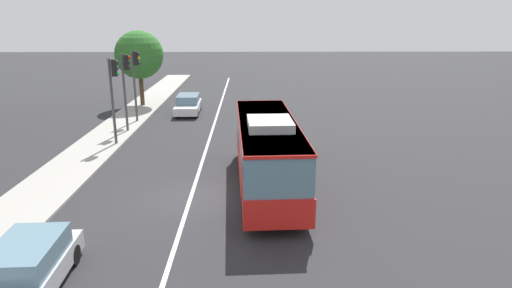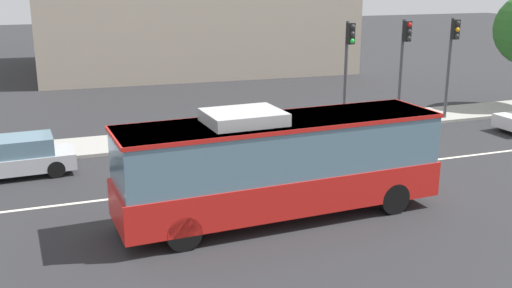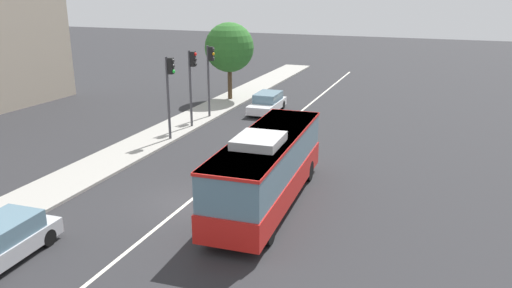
% 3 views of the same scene
% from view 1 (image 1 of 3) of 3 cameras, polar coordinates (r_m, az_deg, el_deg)
% --- Properties ---
extents(ground_plane, '(160.00, 160.00, 0.00)m').
position_cam_1_polar(ground_plane, '(19.27, -8.46, -6.90)').
color(ground_plane, '#28282B').
extents(sidewalk_kerb, '(80.00, 2.94, 0.14)m').
position_cam_1_polar(sidewalk_kerb, '(21.14, -26.54, -6.18)').
color(sidewalk_kerb, '#9E9B93').
rests_on(sidewalk_kerb, ground_plane).
extents(lane_centre_line, '(76.00, 0.16, 0.01)m').
position_cam_1_polar(lane_centre_line, '(19.26, -8.47, -6.88)').
color(lane_centre_line, silver).
rests_on(lane_centre_line, ground_plane).
extents(transit_bus, '(10.10, 2.95, 3.46)m').
position_cam_1_polar(transit_bus, '(19.53, 1.47, -0.74)').
color(transit_bus, red).
rests_on(transit_bus, ground_plane).
extents(sedan_silver, '(4.58, 2.00, 1.46)m').
position_cam_1_polar(sedan_silver, '(14.28, -27.69, -14.21)').
color(sedan_silver, '#B7BABF').
rests_on(sedan_silver, ground_plane).
extents(sedan_white, '(4.55, 1.92, 1.46)m').
position_cam_1_polar(sedan_white, '(35.70, -8.79, 5.11)').
color(sedan_white, white).
rests_on(sedan_white, ground_plane).
extents(traffic_light_near_corner, '(0.34, 0.62, 5.20)m').
position_cam_1_polar(traffic_light_near_corner, '(27.07, -17.96, 7.08)').
color(traffic_light_near_corner, '#47474C').
rests_on(traffic_light_near_corner, ground_plane).
extents(traffic_light_mid_block, '(0.33, 0.62, 5.20)m').
position_cam_1_polar(traffic_light_mid_block, '(32.80, -15.33, 8.77)').
color(traffic_light_mid_block, '#47474C').
rests_on(traffic_light_mid_block, ground_plane).
extents(traffic_light_far_corner, '(0.34, 0.62, 5.20)m').
position_cam_1_polar(traffic_light_far_corner, '(30.06, -16.52, 8.05)').
color(traffic_light_far_corner, '#47474C').
rests_on(traffic_light_far_corner, ground_plane).
extents(street_tree_kerbside_left, '(4.02, 4.02, 6.40)m').
position_cam_1_polar(street_tree_kerbside_left, '(38.79, -14.91, 11.09)').
color(street_tree_kerbside_left, '#4C3823').
rests_on(street_tree_kerbside_left, ground_plane).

